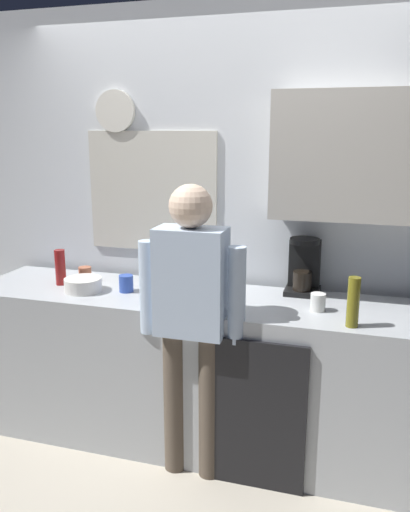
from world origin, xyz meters
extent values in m
plane|color=beige|center=(0.00, 0.00, 0.00)|extent=(8.00, 8.00, 0.00)
cube|color=#B2B7BC|center=(0.00, 0.30, 0.46)|extent=(2.87, 0.64, 0.92)
cube|color=black|center=(0.34, -0.03, 0.41)|extent=(0.56, 0.02, 0.83)
cube|color=silver|center=(0.00, 0.73, 1.30)|extent=(4.47, 0.10, 2.60)
cube|color=beige|center=(-0.48, 0.67, 1.47)|extent=(0.86, 0.02, 0.76)
cube|color=#8CA5C6|center=(-0.48, 0.67, 1.47)|extent=(0.80, 0.02, 0.70)
cube|color=#B7B2A8|center=(0.74, 0.52, 1.72)|extent=(0.84, 0.32, 0.68)
cylinder|color=silver|center=(-0.71, 0.66, 1.97)|extent=(0.26, 0.03, 0.26)
cube|color=black|center=(0.51, 0.54, 0.94)|extent=(0.20, 0.20, 0.03)
cube|color=black|center=(0.51, 0.60, 1.09)|extent=(0.18, 0.08, 0.28)
cylinder|color=black|center=(0.51, 0.51, 1.01)|extent=(0.11, 0.11, 0.11)
cylinder|color=black|center=(0.51, 0.54, 1.24)|extent=(0.17, 0.17, 0.03)
cylinder|color=brown|center=(-0.17, 0.24, 1.04)|extent=(0.06, 0.06, 0.23)
cylinder|color=maroon|center=(-0.95, 0.29, 1.03)|extent=(0.06, 0.06, 0.22)
cylinder|color=olive|center=(0.80, 0.07, 1.05)|extent=(0.06, 0.06, 0.25)
cylinder|color=#B26647|center=(-0.84, 0.40, 0.97)|extent=(0.08, 0.08, 0.09)
cylinder|color=white|center=(0.62, 0.25, 0.97)|extent=(0.08, 0.08, 0.09)
cylinder|color=#3351B2|center=(-0.50, 0.27, 0.97)|extent=(0.08, 0.08, 0.10)
cylinder|color=white|center=(-0.75, 0.21, 0.96)|extent=(0.22, 0.22, 0.08)
cylinder|color=blue|center=(-0.29, 0.16, 1.00)|extent=(0.06, 0.06, 0.15)
cone|color=white|center=(-0.29, 0.16, 1.09)|extent=(0.02, 0.02, 0.03)
cylinder|color=brown|center=(-0.10, 0.00, 0.41)|extent=(0.12, 0.12, 0.82)
cylinder|color=brown|center=(0.10, 0.00, 0.41)|extent=(0.12, 0.12, 0.82)
cube|color=silver|center=(0.00, 0.00, 1.10)|extent=(0.36, 0.20, 0.56)
sphere|color=beige|center=(0.00, 0.00, 1.49)|extent=(0.22, 0.22, 0.22)
cylinder|color=silver|center=(-0.24, 0.00, 1.05)|extent=(0.09, 0.09, 0.50)
cylinder|color=silver|center=(0.24, 0.00, 1.05)|extent=(0.09, 0.09, 0.50)
camera|label=1|loc=(0.80, -2.42, 1.86)|focal=36.53mm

